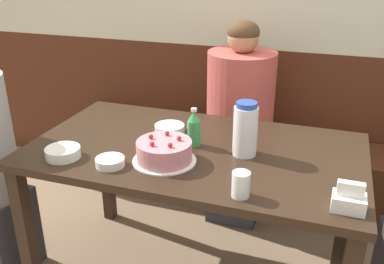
# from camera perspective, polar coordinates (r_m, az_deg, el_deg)

# --- Properties ---
(back_wall) EXTENTS (4.80, 0.04, 2.50)m
(back_wall) POSITION_cam_1_polar(r_m,az_deg,el_deg) (2.74, 7.72, 16.65)
(back_wall) COLOR #4C2314
(back_wall) RESTS_ON ground_plane
(bench_seat) EXTENTS (2.28, 0.38, 0.45)m
(bench_seat) POSITION_cam_1_polar(r_m,az_deg,el_deg) (2.84, 5.72, -4.84)
(bench_seat) COLOR #472314
(bench_seat) RESTS_ON ground_plane
(dining_table) EXTENTS (1.46, 0.83, 0.75)m
(dining_table) POSITION_cam_1_polar(r_m,az_deg,el_deg) (1.93, 0.40, -4.51)
(dining_table) COLOR black
(dining_table) RESTS_ON ground_plane
(birthday_cake) EXTENTS (0.26, 0.26, 0.11)m
(birthday_cake) POSITION_cam_1_polar(r_m,az_deg,el_deg) (1.76, -3.73, -2.61)
(birthday_cake) COLOR white
(birthday_cake) RESTS_ON dining_table
(water_pitcher) EXTENTS (0.10, 0.10, 0.23)m
(water_pitcher) POSITION_cam_1_polar(r_m,az_deg,el_deg) (1.80, 7.12, 0.34)
(water_pitcher) COLOR white
(water_pitcher) RESTS_ON dining_table
(soju_bottle) EXTENTS (0.06, 0.06, 0.17)m
(soju_bottle) POSITION_cam_1_polar(r_m,az_deg,el_deg) (1.88, 0.26, 0.51)
(soju_bottle) COLOR #388E4C
(soju_bottle) RESTS_ON dining_table
(napkin_holder) EXTENTS (0.11, 0.08, 0.11)m
(napkin_holder) POSITION_cam_1_polar(r_m,az_deg,el_deg) (1.53, 20.20, -8.51)
(napkin_holder) COLOR white
(napkin_holder) RESTS_ON dining_table
(bowl_soup_white) EXTENTS (0.15, 0.15, 0.04)m
(bowl_soup_white) POSITION_cam_1_polar(r_m,az_deg,el_deg) (1.87, -16.83, -2.65)
(bowl_soup_white) COLOR white
(bowl_soup_white) RESTS_ON dining_table
(bowl_rice_small) EXTENTS (0.14, 0.14, 0.04)m
(bowl_rice_small) POSITION_cam_1_polar(r_m,az_deg,el_deg) (2.04, -3.01, 0.46)
(bowl_rice_small) COLOR white
(bowl_rice_small) RESTS_ON dining_table
(bowl_side_dish) EXTENTS (0.12, 0.12, 0.03)m
(bowl_side_dish) POSITION_cam_1_polar(r_m,az_deg,el_deg) (1.76, -10.87, -3.93)
(bowl_side_dish) COLOR white
(bowl_side_dish) RESTS_ON dining_table
(glass_water_tall) EXTENTS (0.07, 0.07, 0.09)m
(glass_water_tall) POSITION_cam_1_polar(r_m,az_deg,el_deg) (1.52, 6.53, -6.95)
(glass_water_tall) COLOR silver
(glass_water_tall) RESTS_ON dining_table
(person_teal_shirt) EXTENTS (0.39, 0.39, 1.21)m
(person_teal_shirt) POSITION_cam_1_polar(r_m,az_deg,el_deg) (2.53, 6.31, 0.94)
(person_teal_shirt) COLOR #33333D
(person_teal_shirt) RESTS_ON ground_plane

